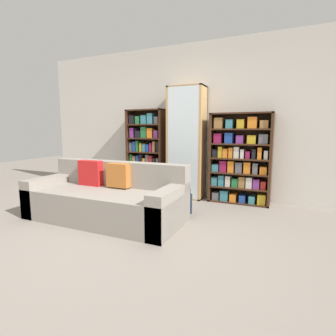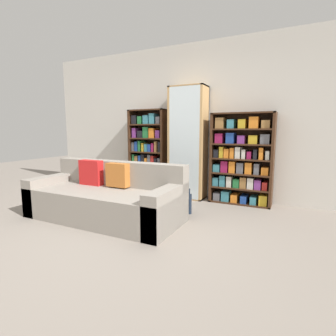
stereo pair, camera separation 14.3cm
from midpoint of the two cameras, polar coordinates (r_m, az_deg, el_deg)
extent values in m
plane|color=gray|center=(3.05, -10.98, -15.00)|extent=(16.00, 16.00, 0.00)
cube|color=beige|center=(4.85, 5.51, 10.03)|extent=(6.10, 0.06, 2.70)
cube|color=gray|center=(3.66, -12.73, -7.71)|extent=(2.12, 0.89, 0.40)
cube|color=gray|center=(3.85, -9.70, -1.11)|extent=(2.12, 0.20, 0.35)
cube|color=gray|center=(4.30, -22.79, -4.96)|extent=(0.20, 0.89, 0.52)
cube|color=gray|center=(3.15, 1.12, -9.00)|extent=(0.20, 0.89, 0.52)
cube|color=red|center=(3.95, -15.42, -0.96)|extent=(0.36, 0.12, 0.36)
cube|color=#B76628|center=(3.66, -9.82, -1.51)|extent=(0.32, 0.12, 0.32)
cube|color=#3D2314|center=(5.17, -6.74, 3.65)|extent=(0.04, 0.32, 1.57)
cube|color=#3D2314|center=(4.83, 0.22, 3.38)|extent=(0.04, 0.32, 1.57)
cube|color=#3D2314|center=(4.98, -3.45, 12.43)|extent=(0.73, 0.32, 0.02)
cube|color=#3D2314|center=(5.11, -3.30, -5.16)|extent=(0.73, 0.32, 0.02)
cube|color=#3D2314|center=(5.12, -2.53, 3.65)|extent=(0.73, 0.01, 1.57)
cube|color=#3D2314|center=(5.06, -3.33, -2.23)|extent=(0.65, 0.32, 0.02)
cube|color=#3D2314|center=(5.02, -3.35, 0.63)|extent=(0.65, 0.32, 0.02)
cube|color=#3D2314|center=(4.99, -3.38, 3.52)|extent=(0.65, 0.32, 0.02)
cube|color=#3D2314|center=(4.97, -3.40, 6.44)|extent=(0.65, 0.32, 0.02)
cube|color=#3D2314|center=(4.97, -3.43, 9.37)|extent=(0.65, 0.32, 0.02)
cube|color=black|center=(5.21, -5.90, -3.89)|extent=(0.08, 0.24, 0.16)
cube|color=#AD231E|center=(5.16, -4.88, -4.13)|extent=(0.09, 0.24, 0.14)
cube|color=orange|center=(5.11, -3.92, -4.16)|extent=(0.08, 0.24, 0.15)
cube|color=#237038|center=(5.06, -2.86, -4.31)|extent=(0.09, 0.24, 0.15)
cube|color=beige|center=(5.01, -1.76, -4.47)|extent=(0.09, 0.24, 0.14)
cube|color=olive|center=(4.96, -0.73, -4.61)|extent=(0.07, 0.24, 0.14)
cube|color=gold|center=(5.16, -5.95, -0.93)|extent=(0.07, 0.24, 0.17)
cube|color=black|center=(5.11, -4.93, -1.22)|extent=(0.08, 0.24, 0.14)
cube|color=#8E1947|center=(5.06, -3.89, -1.23)|extent=(0.08, 0.24, 0.15)
cube|color=teal|center=(5.01, -2.84, -1.41)|extent=(0.08, 0.24, 0.13)
cube|color=#1E4293|center=(4.96, -1.82, -1.42)|extent=(0.08, 0.24, 0.15)
cube|color=#8E1947|center=(4.90, -0.68, -1.22)|extent=(0.08, 0.24, 0.20)
cube|color=#237038|center=(5.14, -6.12, 1.98)|extent=(0.05, 0.24, 0.19)
cube|color=olive|center=(5.10, -5.52, 1.80)|extent=(0.06, 0.24, 0.16)
cube|color=#1E4293|center=(5.06, -4.77, 1.83)|extent=(0.05, 0.24, 0.18)
cube|color=black|center=(5.03, -4.11, 1.92)|extent=(0.06, 0.24, 0.20)
cube|color=orange|center=(5.00, -3.44, 1.50)|extent=(0.05, 0.24, 0.13)
cube|color=#5B5B60|center=(4.96, -2.74, 1.83)|extent=(0.06, 0.24, 0.20)
cube|color=#AD231E|center=(4.93, -2.02, 1.68)|extent=(0.06, 0.24, 0.18)
cube|color=black|center=(4.90, -1.29, 1.40)|extent=(0.05, 0.24, 0.14)
cube|color=#5B5B60|center=(4.87, -0.56, 1.39)|extent=(0.05, 0.24, 0.14)
cube|color=#5B5B60|center=(5.12, -6.20, 4.67)|extent=(0.05, 0.24, 0.17)
cube|color=#1E4293|center=(5.08, -5.53, 4.75)|extent=(0.06, 0.24, 0.18)
cube|color=#237038|center=(5.04, -4.86, 4.81)|extent=(0.05, 0.24, 0.20)
cube|color=gold|center=(5.01, -4.11, 4.56)|extent=(0.05, 0.24, 0.16)
cube|color=teal|center=(4.97, -3.42, 4.49)|extent=(0.06, 0.24, 0.15)
cube|color=#1E4293|center=(4.94, -2.71, 4.43)|extent=(0.06, 0.24, 0.14)
cube|color=#8E1947|center=(4.90, -2.00, 4.53)|extent=(0.05, 0.24, 0.16)
cube|color=olive|center=(4.87, -1.29, 4.70)|extent=(0.05, 0.24, 0.19)
cube|color=black|center=(4.84, -0.50, 4.65)|extent=(0.05, 0.24, 0.19)
cube|color=#7A3384|center=(5.09, -5.98, 7.61)|extent=(0.08, 0.24, 0.18)
cube|color=black|center=(5.03, -4.70, 7.34)|extent=(0.11, 0.24, 0.13)
cube|color=#237038|center=(4.96, -3.49, 7.73)|extent=(0.11, 0.24, 0.20)
cube|color=orange|center=(4.90, -2.20, 7.60)|extent=(0.11, 0.24, 0.18)
cube|color=#7A3384|center=(4.84, -0.86, 7.37)|extent=(0.08, 0.24, 0.14)
cube|color=black|center=(5.09, -5.98, 10.37)|extent=(0.10, 0.24, 0.16)
cube|color=#237038|center=(5.03, -4.78, 10.29)|extent=(0.08, 0.24, 0.14)
cube|color=teal|center=(4.97, -3.48, 10.43)|extent=(0.10, 0.24, 0.16)
cube|color=teal|center=(4.90, -2.15, 10.63)|extent=(0.10, 0.24, 0.19)
cube|color=#5B5B60|center=(4.84, -0.80, 10.31)|extent=(0.08, 0.24, 0.13)
cube|color=tan|center=(4.73, 1.89, 5.49)|extent=(0.04, 0.36, 1.94)
cube|color=tan|center=(4.52, 8.72, 5.27)|extent=(0.04, 0.36, 1.94)
cube|color=tan|center=(4.67, 5.39, 17.21)|extent=(0.63, 0.36, 0.02)
cube|color=tan|center=(4.76, 5.08, -6.19)|extent=(0.63, 0.36, 0.02)
cube|color=tan|center=(4.78, 5.98, 5.48)|extent=(0.63, 0.01, 1.94)
cube|color=silver|center=(4.45, 4.41, 5.30)|extent=(0.55, 0.01, 1.91)
cube|color=tan|center=(4.68, 5.14, -1.56)|extent=(0.55, 0.32, 0.02)
cube|color=tan|center=(4.63, 5.20, 3.05)|extent=(0.55, 0.32, 0.02)
cube|color=tan|center=(4.61, 5.26, 7.74)|extent=(0.55, 0.32, 0.02)
cube|color=tan|center=(4.62, 5.32, 12.43)|extent=(0.55, 0.32, 0.02)
cylinder|color=silver|center=(4.82, 2.95, -5.45)|extent=(0.01, 0.01, 0.07)
cone|color=silver|center=(4.80, 2.96, -4.61)|extent=(0.09, 0.09, 0.08)
cylinder|color=silver|center=(4.76, 4.33, -5.62)|extent=(0.01, 0.01, 0.07)
cone|color=silver|center=(4.75, 4.34, -4.77)|extent=(0.09, 0.09, 0.08)
cylinder|color=silver|center=(4.71, 5.74, -5.78)|extent=(0.01, 0.01, 0.07)
cone|color=silver|center=(4.70, 5.76, -4.92)|extent=(0.09, 0.09, 0.08)
cylinder|color=silver|center=(4.70, 7.32, -5.86)|extent=(0.01, 0.01, 0.07)
cone|color=silver|center=(4.68, 7.34, -4.99)|extent=(0.09, 0.09, 0.08)
cylinder|color=silver|center=(4.76, 2.85, -0.68)|extent=(0.01, 0.01, 0.09)
cone|color=silver|center=(4.75, 2.86, 0.49)|extent=(0.06, 0.06, 0.11)
cylinder|color=silver|center=(4.73, 3.78, -0.75)|extent=(0.01, 0.01, 0.09)
cone|color=silver|center=(4.71, 3.79, 0.42)|extent=(0.06, 0.06, 0.11)
cylinder|color=silver|center=(4.70, 4.74, -0.82)|extent=(0.01, 0.01, 0.09)
cone|color=silver|center=(4.68, 4.75, 0.36)|extent=(0.06, 0.06, 0.11)
cylinder|color=silver|center=(4.67, 5.69, -0.90)|extent=(0.01, 0.01, 0.09)
cone|color=silver|center=(4.65, 5.70, 0.29)|extent=(0.06, 0.06, 0.11)
cylinder|color=silver|center=(4.63, 6.65, -0.98)|extent=(0.01, 0.01, 0.09)
cone|color=silver|center=(4.62, 6.67, 0.22)|extent=(0.06, 0.06, 0.11)
cylinder|color=silver|center=(4.60, 7.63, -1.06)|extent=(0.01, 0.01, 0.09)
cone|color=silver|center=(4.59, 7.65, 0.15)|extent=(0.06, 0.06, 0.11)
cylinder|color=silver|center=(4.69, 2.84, 3.85)|extent=(0.01, 0.01, 0.09)
cone|color=silver|center=(4.68, 2.85, 5.06)|extent=(0.07, 0.07, 0.11)
cylinder|color=silver|center=(4.65, 3.97, 3.80)|extent=(0.01, 0.01, 0.09)
cone|color=silver|center=(4.64, 3.99, 5.03)|extent=(0.07, 0.07, 0.11)
cylinder|color=silver|center=(4.62, 5.18, 3.75)|extent=(0.01, 0.01, 0.09)
cone|color=silver|center=(4.61, 5.20, 4.99)|extent=(0.07, 0.07, 0.11)
cylinder|color=silver|center=(4.61, 6.47, 3.72)|extent=(0.01, 0.01, 0.09)
cone|color=silver|center=(4.60, 6.49, 4.96)|extent=(0.07, 0.07, 0.11)
cylinder|color=silver|center=(4.57, 7.64, 3.66)|extent=(0.01, 0.01, 0.09)
cone|color=silver|center=(4.56, 7.66, 4.91)|extent=(0.07, 0.07, 0.11)
cylinder|color=silver|center=(4.68, 2.80, 8.38)|extent=(0.01, 0.01, 0.08)
cone|color=silver|center=(4.69, 2.81, 9.40)|extent=(0.06, 0.06, 0.09)
cylinder|color=silver|center=(4.67, 3.84, 8.37)|extent=(0.01, 0.01, 0.08)
cone|color=silver|center=(4.67, 3.85, 9.40)|extent=(0.06, 0.06, 0.09)
cylinder|color=silver|center=(4.63, 4.80, 8.36)|extent=(0.01, 0.01, 0.08)
cone|color=silver|center=(4.63, 4.81, 9.40)|extent=(0.06, 0.06, 0.09)
cylinder|color=silver|center=(4.58, 5.68, 8.35)|extent=(0.01, 0.01, 0.08)
cone|color=silver|center=(4.58, 5.69, 9.40)|extent=(0.06, 0.06, 0.09)
cylinder|color=silver|center=(4.56, 6.73, 8.34)|extent=(0.01, 0.01, 0.08)
cone|color=silver|center=(4.56, 6.75, 9.39)|extent=(0.06, 0.06, 0.09)
cylinder|color=silver|center=(4.56, 7.86, 8.32)|extent=(0.01, 0.01, 0.08)
cone|color=silver|center=(4.56, 7.88, 9.37)|extent=(0.06, 0.06, 0.09)
cylinder|color=silver|center=(4.71, 2.90, 13.03)|extent=(0.01, 0.01, 0.08)
cone|color=silver|center=(4.72, 2.91, 14.14)|extent=(0.06, 0.06, 0.10)
cylinder|color=silver|center=(4.67, 3.84, 13.06)|extent=(0.01, 0.01, 0.08)
cone|color=silver|center=(4.68, 3.85, 14.19)|extent=(0.06, 0.06, 0.10)
cylinder|color=silver|center=(4.64, 4.83, 13.08)|extent=(0.01, 0.01, 0.08)
cone|color=silver|center=(4.65, 4.84, 14.22)|extent=(0.06, 0.06, 0.10)
cylinder|color=silver|center=(4.61, 5.85, 13.10)|extent=(0.01, 0.01, 0.08)
cone|color=silver|center=(4.62, 5.86, 14.24)|extent=(0.06, 0.06, 0.10)
cylinder|color=silver|center=(4.58, 6.84, 13.12)|extent=(0.01, 0.01, 0.08)
cone|color=silver|center=(4.59, 6.86, 14.27)|extent=(0.06, 0.06, 0.10)
cylinder|color=silver|center=(4.54, 7.82, 13.14)|extent=(0.01, 0.01, 0.08)
cone|color=silver|center=(4.55, 7.84, 14.30)|extent=(0.06, 0.06, 0.10)
cube|color=#3D2314|center=(4.51, 10.70, 2.24)|extent=(0.04, 0.32, 1.47)
cube|color=#3D2314|center=(4.36, 22.70, 1.53)|extent=(0.04, 0.32, 1.47)
cube|color=#3D2314|center=(4.39, 16.99, 11.32)|extent=(0.98, 0.32, 0.02)
cube|color=#3D2314|center=(4.54, 16.22, -7.20)|extent=(0.98, 0.32, 0.02)
cube|color=#3D2314|center=(4.56, 16.92, 2.09)|extent=(0.98, 0.01, 1.47)
cube|color=#3D2314|center=(4.48, 16.35, -4.13)|extent=(0.90, 0.32, 0.02)
cube|color=#3D2314|center=(4.44, 16.47, -1.14)|extent=(0.90, 0.32, 0.02)
cube|color=#3D2314|center=(4.41, 16.60, 1.90)|extent=(0.90, 0.32, 0.02)
cube|color=#3D2314|center=(4.39, 16.72, 4.98)|extent=(0.90, 0.32, 0.02)
cube|color=#3D2314|center=(4.39, 16.85, 8.07)|extent=(0.90, 0.32, 0.02)
cube|color=#5B5B60|center=(4.59, 11.73, -5.89)|extent=(0.11, 0.24, 0.13)
cube|color=teal|center=(4.55, 13.49, -5.81)|extent=(0.13, 0.24, 0.17)
cube|color=orange|center=(4.53, 15.28, -6.20)|extent=(0.10, 0.24, 0.13)
cube|color=#1E4293|center=(4.50, 17.16, -6.39)|extent=(0.09, 0.24, 0.13)
cube|color=teal|center=(4.48, 19.05, -6.54)|extent=(0.09, 0.24, 0.13)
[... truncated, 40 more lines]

